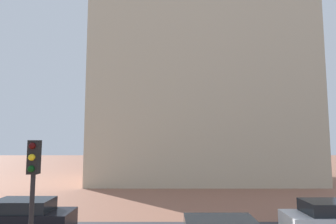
% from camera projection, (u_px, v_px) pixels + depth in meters
% --- Properties ---
extents(landmark_building, '(22.24, 11.59, 37.37)m').
position_uv_depth(landmark_building, '(201.00, 73.00, 30.63)').
color(landmark_building, beige).
rests_on(landmark_building, ground_plane).
extents(car_white, '(4.09, 2.04, 1.48)m').
position_uv_depth(car_white, '(329.00, 218.00, 12.59)').
color(car_white, silver).
rests_on(car_white, ground_plane).
extents(car_black, '(4.48, 1.93, 1.56)m').
position_uv_depth(car_black, '(22.00, 217.00, 12.56)').
color(car_black, black).
rests_on(car_black, ground_plane).
extents(traffic_light_pole, '(0.28, 0.34, 4.31)m').
position_uv_depth(traffic_light_pole, '(31.00, 189.00, 7.21)').
color(traffic_light_pole, black).
rests_on(traffic_light_pole, ground_plane).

